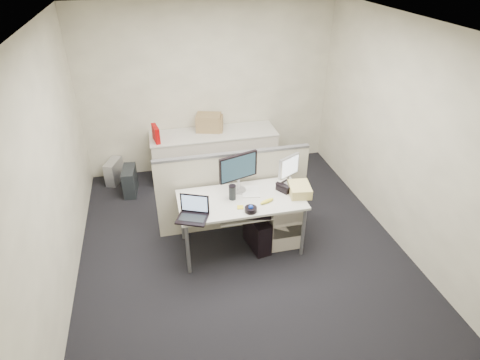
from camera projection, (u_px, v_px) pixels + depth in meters
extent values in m
cube|color=black|center=(241.00, 246.00, 5.18)|extent=(4.00, 4.50, 0.01)
cube|color=white|center=(241.00, 25.00, 3.78)|extent=(4.00, 4.50, 0.01)
cube|color=beige|center=(209.00, 90.00, 6.36)|extent=(4.00, 0.02, 2.70)
cube|color=beige|center=(320.00, 307.00, 2.60)|extent=(4.00, 0.02, 2.70)
cube|color=beige|center=(51.00, 173.00, 4.09)|extent=(0.02, 4.50, 2.70)
cube|color=beige|center=(401.00, 136.00, 4.87)|extent=(0.02, 4.50, 2.70)
cube|color=silver|center=(241.00, 200.00, 4.81)|extent=(1.50, 0.75, 0.03)
cylinder|color=slate|center=(188.00, 249.00, 4.59)|extent=(0.04, 0.04, 0.70)
cylinder|color=slate|center=(182.00, 217.00, 5.13)|extent=(0.04, 0.04, 0.70)
cylinder|color=slate|center=(303.00, 232.00, 4.86)|extent=(0.04, 0.04, 0.70)
cylinder|color=slate|center=(286.00, 203.00, 5.40)|extent=(0.04, 0.04, 0.70)
cube|color=silver|center=(244.00, 215.00, 4.71)|extent=(0.62, 0.32, 0.02)
cube|color=#B7AD9D|center=(282.00, 217.00, 5.16)|extent=(0.40, 0.55, 0.65)
cube|color=#BAB29C|center=(233.00, 192.00, 5.26)|extent=(2.00, 0.06, 1.10)
cube|color=#B7AD9D|center=(214.00, 154.00, 6.60)|extent=(2.00, 0.60, 0.72)
cube|color=black|center=(238.00, 173.00, 4.82)|extent=(0.54, 0.34, 0.50)
cube|color=#B7B7BC|center=(289.00, 171.00, 4.97)|extent=(0.36, 0.30, 0.40)
cube|color=black|center=(192.00, 210.00, 4.38)|extent=(0.40, 0.36, 0.25)
cylinder|color=black|center=(251.00, 209.00, 4.56)|extent=(0.15, 0.15, 0.05)
cube|color=black|center=(287.00, 187.00, 4.97)|extent=(0.27, 0.26, 0.07)
cube|color=silver|center=(251.00, 192.00, 4.93)|extent=(0.25, 0.30, 0.01)
cube|color=gold|center=(240.00, 207.00, 4.64)|extent=(0.08, 0.08, 0.01)
cylinder|color=black|center=(232.00, 193.00, 4.75)|extent=(0.10, 0.10, 0.18)
ellipsoid|color=yellow|center=(267.00, 201.00, 4.72)|extent=(0.20, 0.11, 0.04)
cube|color=black|center=(239.00, 189.00, 4.97)|extent=(0.07, 0.12, 0.02)
cube|color=tan|center=(299.00, 189.00, 4.87)|extent=(0.29, 0.35, 0.12)
cube|color=black|center=(249.00, 214.00, 4.67)|extent=(0.53, 0.29, 0.03)
cube|color=black|center=(257.00, 232.00, 5.06)|extent=(0.27, 0.50, 0.44)
cube|color=black|center=(130.00, 181.00, 6.16)|extent=(0.22, 0.46, 0.42)
cube|color=#B7B7BC|center=(114.00, 171.00, 6.46)|extent=(0.29, 0.43, 0.37)
cube|color=#957E4C|center=(209.00, 123.00, 6.43)|extent=(0.45, 0.39, 0.29)
cube|color=#957E4C|center=(212.00, 124.00, 6.44)|extent=(0.40, 0.34, 0.25)
cube|color=#A00507|center=(156.00, 134.00, 6.09)|extent=(0.11, 0.29, 0.27)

